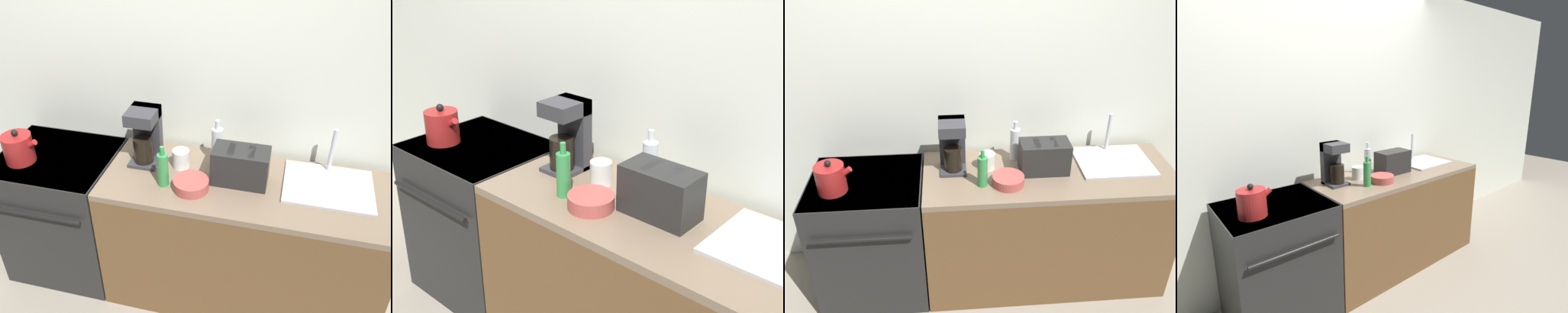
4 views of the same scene
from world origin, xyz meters
TOP-DOWN VIEW (x-y plane):
  - wall_back at (0.00, 0.68)m, footprint 8.00×0.05m
  - stove at (-0.60, 0.31)m, footprint 0.71×0.65m
  - counter_block at (0.58, 0.31)m, footprint 1.62×0.63m
  - kettle at (-0.77, 0.21)m, footprint 0.22×0.17m
  - toaster at (0.54, 0.33)m, footprint 0.31×0.17m
  - coffee_maker at (-0.04, 0.41)m, footprint 0.16×0.19m
  - sink_tray at (1.02, 0.40)m, footprint 0.48×0.39m
  - bottle_clear at (0.37, 0.49)m, footprint 0.07×0.07m
  - bottle_green at (0.13, 0.20)m, footprint 0.06×0.06m
  - cup_white at (0.18, 0.39)m, footprint 0.10×0.10m
  - bowl at (0.29, 0.19)m, footprint 0.20×0.20m

SIDE VIEW (x-z plane):
  - counter_block at x=0.58m, z-range 0.00..0.88m
  - stove at x=-0.60m, z-range 0.01..0.89m
  - sink_tray at x=1.02m, z-range 0.76..1.04m
  - bowl at x=0.29m, z-range 0.88..0.94m
  - cup_white at x=0.18m, z-range 0.88..0.99m
  - kettle at x=-0.77m, z-range 0.87..1.08m
  - bottle_green at x=0.13m, z-range 0.86..1.11m
  - toaster at x=0.54m, z-range 0.88..1.09m
  - bottle_clear at x=0.37m, z-range 0.86..1.14m
  - coffee_maker at x=-0.04m, z-range 0.89..1.23m
  - wall_back at x=0.00m, z-range 0.00..2.60m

